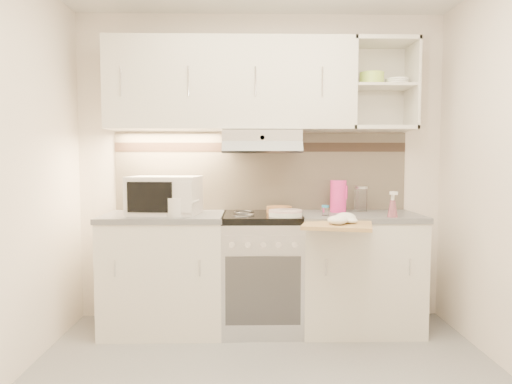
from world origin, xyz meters
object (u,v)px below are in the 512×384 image
(microwave, at_px, (165,195))
(plate_stack, at_px, (286,213))
(pink_pitcher, at_px, (338,196))
(cutting_board, at_px, (337,225))
(watering_can, at_px, (177,206))
(spray_bottle, at_px, (393,206))
(glass_jar, at_px, (361,199))
(electric_range, at_px, (262,271))

(microwave, distance_m, plate_stack, 0.93)
(microwave, distance_m, pink_pitcher, 1.36)
(pink_pitcher, height_order, cutting_board, pink_pitcher)
(watering_can, xyz_separation_m, cutting_board, (1.13, -0.25, -0.10))
(pink_pitcher, relative_size, spray_bottle, 1.28)
(microwave, distance_m, watering_can, 0.22)
(pink_pitcher, bearing_deg, glass_jar, 37.78)
(microwave, distance_m, spray_bottle, 1.70)
(pink_pitcher, distance_m, cutting_board, 0.57)
(electric_range, bearing_deg, spray_bottle, -12.99)
(microwave, xyz_separation_m, plate_stack, (0.91, -0.15, -0.12))
(glass_jar, bearing_deg, pink_pitcher, -163.35)
(electric_range, height_order, glass_jar, glass_jar)
(microwave, height_order, glass_jar, microwave)
(microwave, height_order, cutting_board, microwave)
(electric_range, relative_size, watering_can, 3.60)
(pink_pitcher, xyz_separation_m, cutting_board, (-0.11, -0.54, -0.16))
(pink_pitcher, distance_m, glass_jar, 0.20)
(microwave, bearing_deg, spray_bottle, -0.68)
(plate_stack, height_order, glass_jar, glass_jar)
(watering_can, height_order, pink_pitcher, pink_pitcher)
(plate_stack, bearing_deg, spray_bottle, -4.52)
(watering_can, distance_m, pink_pitcher, 1.27)
(pink_pitcher, relative_size, glass_jar, 1.26)
(plate_stack, bearing_deg, watering_can, -178.65)
(watering_can, xyz_separation_m, spray_bottle, (1.57, -0.04, 0.00))
(spray_bottle, xyz_separation_m, cutting_board, (-0.44, -0.21, -0.11))
(watering_can, distance_m, cutting_board, 1.16)
(electric_range, xyz_separation_m, microwave, (-0.74, -0.01, 0.59))
(glass_jar, relative_size, cutting_board, 0.44)
(pink_pitcher, bearing_deg, spray_bottle, -23.28)
(plate_stack, relative_size, glass_jar, 1.23)
(microwave, xyz_separation_m, spray_bottle, (1.69, -0.21, -0.07))
(pink_pitcher, xyz_separation_m, spray_bottle, (0.33, -0.32, -0.05))
(electric_range, xyz_separation_m, cutting_board, (0.50, -0.43, 0.42))
(microwave, bearing_deg, plate_stack, -2.82)
(electric_range, bearing_deg, microwave, -179.33)
(electric_range, height_order, plate_stack, plate_stack)
(plate_stack, relative_size, cutting_board, 0.55)
(spray_bottle, relative_size, cutting_board, 0.44)
(plate_stack, distance_m, cutting_board, 0.43)
(spray_bottle, distance_m, cutting_board, 0.50)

